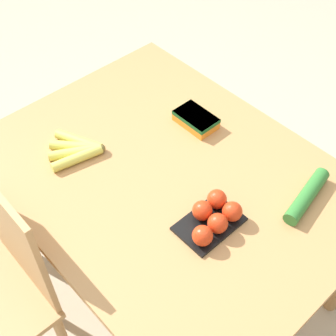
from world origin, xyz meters
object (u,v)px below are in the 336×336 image
carrot_bag (196,119)px  cucumber_near (307,196)px  banana_bunch (78,149)px  tomato_pack (213,217)px

carrot_bag → cucumber_near: size_ratio=0.64×
banana_bunch → carrot_bag: carrot_bag is taller
tomato_pack → cucumber_near: tomato_pack is taller
banana_bunch → cucumber_near: 0.82m
banana_bunch → tomato_pack: size_ratio=0.97×
cucumber_near → carrot_bag: bearing=0.6°
carrot_bag → cucumber_near: 0.52m
banana_bunch → carrot_bag: bearing=-113.0°
tomato_pack → cucumber_near: 0.33m
tomato_pack → cucumber_near: bearing=-115.9°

